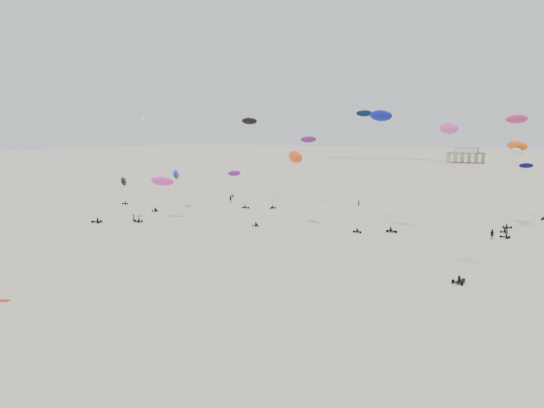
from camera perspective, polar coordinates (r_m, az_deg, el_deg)
The scene contains 23 objects.
ground_plane at distance 196.82m, azimuth 16.04°, elevation 1.89°, with size 900.00×900.00×0.00m, color beige.
pavilion_main at distance 345.45m, azimuth 20.11°, elevation 4.87°, with size 21.00×13.00×9.80m.
pier_fence at distance 357.42m, azimuth 11.81°, elevation 4.71°, with size 80.20×0.20×1.50m.
rig_0 at distance 139.52m, azimuth 3.09°, elevation 5.38°, with size 6.73×15.55×20.68m.
rig_1 at distance 73.87m, azimuth 18.95°, elevation 1.05°, with size 6.01×7.93×20.67m.
rig_2 at distance 113.98m, azimuth 24.60°, elevation 3.26°, with size 3.66×15.70×18.90m.
rig_3 at distance 131.32m, azimuth 26.32°, elevation 1.57°, with size 6.92×3.81×12.55m.
rig_5 at distance 110.92m, azimuth 24.56°, elevation 5.46°, with size 4.50×4.29×22.75m.
rig_6 at distance 158.72m, azimuth -2.69°, elevation 7.92°, with size 7.02×6.85×23.63m.
rig_7 at distance 137.83m, azimuth -3.69°, elevation 2.18°, with size 8.36×6.18×10.02m.
rig_8 at distance 108.72m, azimuth 2.13°, elevation 4.42°, with size 10.22×8.64×16.16m.
rig_10 at distance 153.68m, azimuth -13.82°, elevation 7.62°, with size 5.23×14.30×24.61m.
rig_11 at distance 111.03m, azimuth 9.69°, elevation 6.00°, with size 6.69×15.11×25.80m.
rig_12 at distance 121.63m, azimuth -16.34°, elevation 1.34°, with size 4.31×11.13×10.43m.
rig_14 at distance 104.80m, azimuth 11.82°, elevation 7.18°, with size 7.34×4.31×23.73m.
rig_15 at distance 136.32m, azimuth -10.63°, elevation 2.58°, with size 4.51×12.01×10.92m.
rig_16 at distance 118.28m, azimuth 24.75°, elevation 4.63°, with size 5.49×7.69×17.77m.
rig_17 at distance 120.39m, azimuth -12.00°, elevation 1.99°, with size 5.95×9.44×10.60m.
spectator_0 at distance 116.68m, azimuth -14.62°, elevation -1.99°, with size 0.80×0.55×2.20m, color black.
spectator_1 at distance 104.08m, azimuth 22.57°, elevation -3.52°, with size 1.06×0.61×2.16m, color black.
spectator_2 at distance 145.45m, azimuth -4.48°, elevation 0.16°, with size 1.35×0.73×2.29m, color black.
spectator_3 at distance 139.51m, azimuth 9.30°, elevation -0.26°, with size 0.76×0.52×2.08m, color black.
grounded_kite_b at distance 69.61m, azimuth -27.08°, elevation -9.26°, with size 1.80×0.70×0.07m, color red.
Camera 1 is at (43.77, 9.10, 19.48)m, focal length 35.00 mm.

